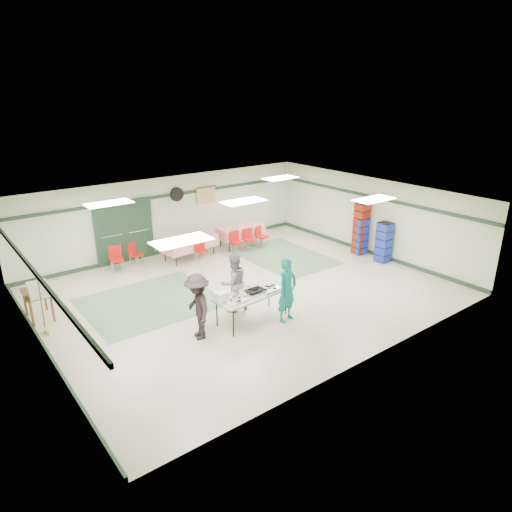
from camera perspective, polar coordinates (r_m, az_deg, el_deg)
floor at (r=13.34m, az=-1.44°, el=-4.42°), size 11.00×11.00×0.00m
ceiling at (r=12.46m, az=-1.55°, el=6.94°), size 11.00×11.00×0.00m
wall_back at (r=16.54m, az=-10.74°, el=5.11°), size 11.00×0.00×11.00m
wall_front at (r=9.83m, az=14.22°, el=-5.81°), size 11.00×0.00×11.00m
wall_left at (r=10.81m, az=-25.86°, el=-4.87°), size 0.00×9.00×9.00m
wall_right at (r=16.53m, az=14.17°, el=4.84°), size 0.00×9.00×9.00m
trim_back at (r=16.35m, az=-10.86°, el=7.46°), size 11.00×0.06×0.10m
baseboard_back at (r=16.89m, az=-10.42°, el=0.87°), size 11.00×0.06×0.12m
trim_left at (r=10.56m, az=-26.28°, el=-1.38°), size 0.06×9.00×0.10m
baseboard_left at (r=11.38m, az=-24.72°, el=-10.74°), size 0.06×9.00×0.12m
trim_right at (r=16.34m, az=14.31°, el=7.19°), size 0.06×9.00×0.10m
baseboard_right at (r=16.88m, az=13.73°, el=0.61°), size 0.06×9.00×0.12m
green_patch_a at (r=13.01m, az=-13.06°, el=-5.63°), size 3.50×3.00×0.01m
green_patch_b at (r=16.04m, az=3.49°, el=-0.09°), size 2.50×3.50×0.01m
double_door_left at (r=15.75m, az=-17.69°, el=2.60°), size 0.90×0.06×2.10m
double_door_right at (r=16.07m, az=-14.54°, el=3.26°), size 0.90×0.06×2.10m
door_frame at (r=15.88m, az=-16.09°, el=2.91°), size 2.00×0.03×2.15m
wall_fan at (r=16.45m, az=-9.87°, el=7.61°), size 0.50×0.10×0.50m
scroll_banner at (r=17.07m, az=-6.25°, el=7.55°), size 0.80×0.02×0.60m
serving_table at (r=11.43m, az=-0.46°, el=-4.84°), size 2.06×0.94×0.76m
sheet_tray_right at (r=11.63m, az=1.72°, el=-4.11°), size 0.60×0.47×0.02m
sheet_tray_mid at (r=11.48m, az=-1.22°, el=-4.45°), size 0.58×0.46×0.02m
sheet_tray_left at (r=11.01m, az=-2.63°, el=-5.59°), size 0.55×0.43×0.02m
baking_pan at (r=11.45m, az=-0.14°, el=-4.35°), size 0.45×0.30×0.08m
foam_box_stack at (r=10.98m, az=-4.45°, el=-5.12°), size 0.26×0.24×0.23m
volunteer_teal at (r=11.43m, az=3.92°, el=-4.27°), size 0.67×0.50×1.66m
volunteer_grey at (r=11.93m, az=-2.82°, el=-3.35°), size 0.79×0.63×1.59m
volunteer_dark at (r=10.71m, az=-7.32°, el=-6.32°), size 0.82×1.15×1.61m
dining_table_a at (r=17.00m, az=-1.88°, el=3.14°), size 1.74×0.78×0.77m
dining_table_b at (r=15.89m, az=-8.33°, el=1.69°), size 2.04×1.11×0.77m
chair_a at (r=16.54m, az=-0.92°, el=2.38°), size 0.40×0.40×0.80m
chair_b at (r=16.22m, az=-2.58°, el=2.01°), size 0.39×0.39×0.81m
chair_c at (r=16.85m, az=0.55°, el=2.69°), size 0.48×0.48×0.80m
chair_d at (r=15.47m, az=-7.03°, el=1.07°), size 0.49×0.49×0.86m
chair_loose_a at (r=15.58m, az=-15.01°, el=0.48°), size 0.50×0.50×0.79m
chair_loose_b at (r=15.18m, az=-17.10°, el=-0.07°), size 0.47×0.47×0.86m
crate_stack_blue_a at (r=16.52m, az=12.92°, el=2.44°), size 0.48×0.48×1.32m
crate_stack_red at (r=16.45m, az=12.96°, el=3.33°), size 0.43×0.43×1.85m
crate_stack_blue_b at (r=15.93m, az=15.68°, el=1.65°), size 0.43×0.43×1.38m
printer_table at (r=12.83m, az=-25.73°, el=-4.44°), size 0.62×0.94×0.74m
office_printer at (r=12.42m, az=-25.58°, el=-3.80°), size 0.47×0.41×0.36m
broom at (r=11.99m, az=-25.23°, el=-5.57°), size 0.05×0.23×1.41m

